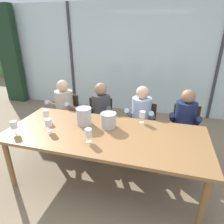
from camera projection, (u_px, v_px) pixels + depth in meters
The scene contains 22 objects.
ground at pixel (121, 143), 3.74m from camera, with size 14.00×14.00×0.00m, color #847056.
window_glass_panel at pixel (138, 60), 4.73m from camera, with size 7.80×0.03×2.60m, color silver.
window_mullion_left at pixel (72, 58), 5.15m from camera, with size 0.06×0.06×2.60m, color #38383D.
window_mullion_right at pixel (218, 64), 4.27m from camera, with size 0.06×0.06×2.60m, color #38383D.
hillside_vineyard at pixel (150, 62), 7.95m from camera, with size 13.80×2.40×1.50m, color #477A38.
curtain_heavy_drape at pixel (10, 56), 5.45m from camera, with size 0.56×0.20×2.60m, color #1E3823.
dining_table at pixel (105, 137), 2.58m from camera, with size 2.60×1.09×0.78m.
chair_near_curtain at pixel (67, 114), 3.77m from camera, with size 0.46×0.46×0.86m.
chair_left_of_center at pixel (100, 119), 3.59m from camera, with size 0.49×0.49×0.86m.
chair_center at pixel (142, 124), 3.39m from camera, with size 0.50×0.50×0.86m.
chair_right_of_center at pixel (185, 128), 3.27m from camera, with size 0.44×0.44×0.86m.
person_beige_jumper at pixel (63, 109), 3.58m from camera, with size 0.46×0.61×1.18m.
person_charcoal_jacket at pixel (100, 113), 3.40m from camera, with size 0.48×0.63×1.18m.
person_pale_blue_shirt at pixel (140, 117), 3.23m from camera, with size 0.47×0.62×1.18m.
person_navy_polo at pixel (184, 122), 3.06m from camera, with size 0.49×0.63×1.18m.
ice_bucket_primary at pixel (109, 120), 2.66m from camera, with size 0.22×0.22×0.21m.
ice_bucket_secondary at pixel (84, 116), 2.74m from camera, with size 0.22×0.22×0.24m.
wine_glass_by_left_taster at pixel (14, 125), 2.49m from camera, with size 0.08×0.08×0.17m.
wine_glass_near_bucket at pixel (48, 123), 2.54m from camera, with size 0.08×0.08×0.17m.
wine_glass_center_pour at pixel (88, 133), 2.31m from camera, with size 0.08×0.08×0.17m.
wine_glass_by_right_taster at pixel (142, 115), 2.78m from camera, with size 0.08×0.08×0.17m.
wine_glass_spare_empty at pixel (46, 114), 2.82m from camera, with size 0.08×0.08×0.17m.
Camera 1 is at (0.70, -2.12, 2.04)m, focal length 31.48 mm.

